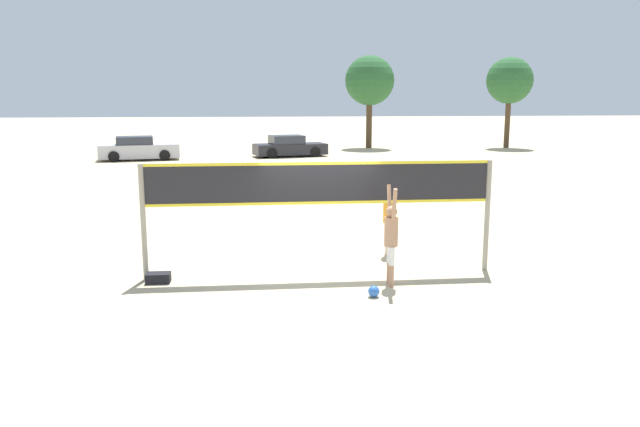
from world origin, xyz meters
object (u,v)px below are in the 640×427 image
object	(u,v)px
parked_car_mid	(138,149)
tree_left_cluster	(510,81)
player_spiker	(391,234)
gear_bag	(158,278)
player_blocker	(389,213)
volleyball	(374,291)
tree_right_cluster	(370,81)
parked_car_near	(289,147)
volleyball_net	(320,193)

from	to	relation	value
parked_car_mid	tree_left_cluster	size ratio (longest dim) A/B	0.75
player_spiker	gear_bag	distance (m)	4.95
player_blocker	gear_bag	xyz separation A→B (m)	(-5.28, -1.79, -0.94)
volleyball	tree_left_cluster	size ratio (longest dim) A/B	0.03
player_spiker	player_blocker	world-z (taller)	player_spiker
parked_car_mid	tree_left_cluster	xyz separation A→B (m)	(25.62, 6.30, 4.22)
parked_car_mid	tree_right_cluster	world-z (taller)	tree_right_cluster
volleyball	parked_car_near	bearing A→B (deg)	90.25
volleyball_net	volleyball	size ratio (longest dim) A/B	33.59
player_blocker	tree_left_cluster	distance (m)	34.11
player_spiker	parked_car_mid	size ratio (longest dim) A/B	0.42
player_blocker	parked_car_mid	distance (m)	26.03
volleyball	tree_left_cluster	xyz separation A→B (m)	(16.31, 33.40, 4.75)
player_blocker	tree_right_cluster	xyz separation A→B (m)	(5.13, 31.12, 3.82)
gear_bag	tree_left_cluster	bearing A→B (deg)	57.19
tree_left_cluster	tree_right_cluster	distance (m)	10.25
volleyball	tree_left_cluster	distance (m)	37.47
volleyball_net	player_spiker	world-z (taller)	volleyball_net
volleyball_net	volleyball	world-z (taller)	volleyball_net
volleyball_net	player_blocker	world-z (taller)	volleyball_net
player_blocker	parked_car_mid	size ratio (longest dim) A/B	0.40
volleyball_net	parked_car_mid	world-z (taller)	volleyball_net
tree_right_cluster	volleyball_net	bearing A→B (deg)	-102.06
player_blocker	parked_car_mid	xyz separation A→B (m)	(-10.27, 23.92, -0.39)
player_spiker	tree_left_cluster	bearing A→B (deg)	-25.83
parked_car_near	tree_left_cluster	size ratio (longest dim) A/B	0.73
parked_car_near	tree_left_cluster	world-z (taller)	tree_left_cluster
volleyball	parked_car_near	xyz separation A→B (m)	(-0.12, 28.37, 0.49)
volleyball_net	tree_left_cluster	bearing A→B (deg)	61.56
player_spiker	parked_car_mid	distance (m)	28.16
player_spiker	player_blocker	distance (m)	2.54
tree_right_cluster	parked_car_near	bearing A→B (deg)	-136.32
volleyball_net	player_blocker	bearing A→B (deg)	39.61
tree_left_cluster	tree_right_cluster	size ratio (longest dim) A/B	0.98
player_blocker	parked_car_mid	bearing A→B (deg)	-156.76
volleyball	tree_left_cluster	bearing A→B (deg)	63.98
parked_car_near	tree_left_cluster	xyz separation A→B (m)	(16.43, 5.03, 4.26)
tree_left_cluster	volleyball_net	bearing A→B (deg)	-118.44
player_spiker	volleyball	distance (m)	1.29
parked_car_near	tree_right_cluster	world-z (taller)	tree_right_cluster
player_blocker	parked_car_near	bearing A→B (deg)	-177.53
volleyball_net	tree_right_cluster	size ratio (longest dim) A/B	1.13
volleyball	tree_right_cluster	size ratio (longest dim) A/B	0.03
player_spiker	parked_car_mid	world-z (taller)	player_spiker
player_spiker	tree_right_cluster	bearing A→B (deg)	-9.49
player_blocker	parked_car_near	distance (m)	25.21
gear_bag	tree_left_cluster	distance (m)	38.38
parked_car_near	player_blocker	bearing A→B (deg)	-100.38
volleyball_net	parked_car_mid	xyz separation A→B (m)	(-8.43, 25.44, -1.15)
gear_bag	parked_car_near	bearing A→B (deg)	81.15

